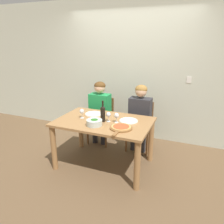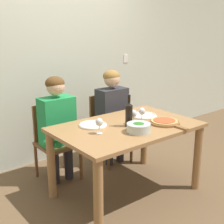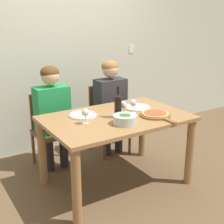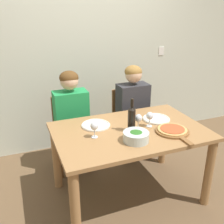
# 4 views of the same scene
# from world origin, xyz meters

# --- Properties ---
(ground_plane) EXTENTS (40.00, 40.00, 0.00)m
(ground_plane) POSITION_xyz_m (0.00, 0.00, 0.00)
(ground_plane) COLOR brown
(back_wall) EXTENTS (10.00, 0.06, 2.70)m
(back_wall) POSITION_xyz_m (0.00, 1.32, 1.35)
(back_wall) COLOR beige
(back_wall) RESTS_ON ground
(dining_table) EXTENTS (1.44, 0.94, 0.76)m
(dining_table) POSITION_xyz_m (0.00, 0.00, 0.63)
(dining_table) COLOR #9E7042
(dining_table) RESTS_ON ground
(chair_left) EXTENTS (0.42, 0.42, 0.86)m
(chair_left) POSITION_xyz_m (-0.40, 0.81, 0.47)
(chair_left) COLOR brown
(chair_left) RESTS_ON ground
(chair_right) EXTENTS (0.42, 0.42, 0.86)m
(chair_right) POSITION_xyz_m (0.38, 0.81, 0.47)
(chair_right) COLOR brown
(chair_right) RESTS_ON ground
(person_woman) EXTENTS (0.47, 0.51, 1.21)m
(person_woman) POSITION_xyz_m (-0.40, 0.70, 0.72)
(person_woman) COLOR #28282D
(person_woman) RESTS_ON ground
(person_man) EXTENTS (0.47, 0.51, 1.21)m
(person_man) POSITION_xyz_m (0.38, 0.70, 0.72)
(person_man) COLOR #28282D
(person_man) RESTS_ON ground
(wine_bottle) EXTENTS (0.07, 0.07, 0.32)m
(wine_bottle) POSITION_xyz_m (-0.00, -0.03, 0.89)
(wine_bottle) COLOR black
(wine_bottle) RESTS_ON dining_table
(broccoli_bowl) EXTENTS (0.23, 0.23, 0.09)m
(broccoli_bowl) POSITION_xyz_m (-0.05, -0.22, 0.80)
(broccoli_bowl) COLOR silver
(broccoli_bowl) RESTS_ON dining_table
(dinner_plate_left) EXTENTS (0.28, 0.28, 0.02)m
(dinner_plate_left) POSITION_xyz_m (-0.28, 0.20, 0.77)
(dinner_plate_left) COLOR silver
(dinner_plate_left) RESTS_ON dining_table
(dinner_plate_right) EXTENTS (0.28, 0.28, 0.02)m
(dinner_plate_right) POSITION_xyz_m (0.36, 0.12, 0.77)
(dinner_plate_right) COLOR silver
(dinner_plate_right) RESTS_ON dining_table
(pizza_on_board) EXTENTS (0.32, 0.46, 0.04)m
(pizza_on_board) POSITION_xyz_m (0.35, -0.20, 0.77)
(pizza_on_board) COLOR brown
(pizza_on_board) RESTS_ON dining_table
(wine_glass_left) EXTENTS (0.07, 0.07, 0.15)m
(wine_glass_left) POSITION_xyz_m (-0.36, -0.02, 0.86)
(wine_glass_left) COLOR silver
(wine_glass_left) RESTS_ON dining_table
(wine_glass_right) EXTENTS (0.07, 0.07, 0.15)m
(wine_glass_right) POSITION_xyz_m (0.21, 0.00, 0.86)
(wine_glass_right) COLOR silver
(wine_glass_right) RESTS_ON dining_table
(wine_glass_centre) EXTENTS (0.07, 0.07, 0.15)m
(wine_glass_centre) POSITION_xyz_m (0.08, -0.01, 0.86)
(wine_glass_centre) COLOR silver
(wine_glass_centre) RESTS_ON dining_table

